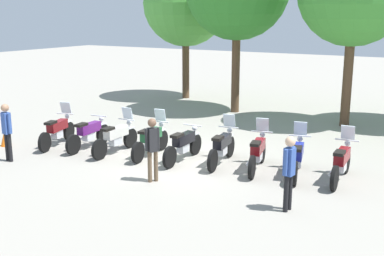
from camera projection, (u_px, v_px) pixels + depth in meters
The scene contains 15 objects.
ground_plane at pixel (184, 161), 14.30m from camera, with size 80.00×80.00×0.00m, color gray.
motorcycle_0 at pixel (58, 130), 15.84m from camera, with size 0.81×2.13×1.37m.
motorcycle_1 at pixel (89, 133), 15.52m from camera, with size 0.62×2.19×0.99m.
motorcycle_2 at pixel (116, 137), 14.97m from camera, with size 0.62×2.19×1.37m.
motorcycle_3 at pixel (151, 140), 14.68m from camera, with size 0.62×2.19×1.37m.
motorcycle_4 at pixel (183, 144), 14.19m from camera, with size 0.62×2.19×0.99m.
motorcycle_5 at pixel (222, 146), 13.92m from camera, with size 0.62×2.18×1.37m.
motorcycle_6 at pixel (258, 152), 13.36m from camera, with size 0.71×2.16×1.37m.
motorcycle_7 at pixel (298, 157), 12.89m from camera, with size 0.77×2.15×1.37m.
motorcycle_8 at pixel (342, 162), 12.47m from camera, with size 0.62×2.19×1.37m.
person_0 at pixel (289, 168), 10.45m from camera, with size 0.26×0.41×1.70m.
person_1 at pixel (152, 145), 12.30m from camera, with size 0.31×0.38×1.68m.
person_2 at pixel (7, 128), 14.03m from camera, with size 0.41×0.26×1.73m.
tree_0 at pixel (186, 4), 23.95m from camera, with size 4.26×4.26×6.91m.
traffic_cone at pixel (5, 138), 15.84m from camera, with size 0.32×0.32×0.55m, color orange.
Camera 1 is at (7.13, -11.68, 4.26)m, focal length 44.90 mm.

